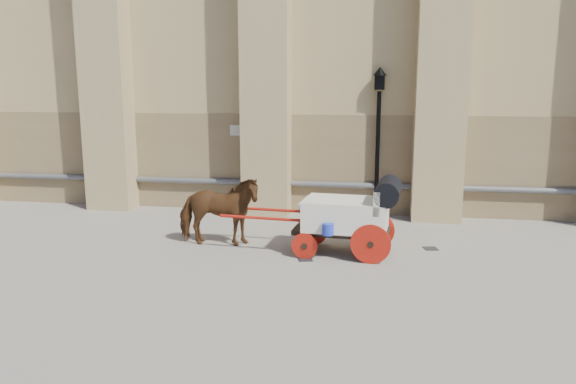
# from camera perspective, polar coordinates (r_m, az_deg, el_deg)

# --- Properties ---
(ground) EXTENTS (90.00, 90.00, 0.00)m
(ground) POSITION_cam_1_polar(r_m,az_deg,el_deg) (13.61, -0.98, -5.78)
(ground) COLOR gray
(ground) RESTS_ON ground
(horse) EXTENTS (2.12, 1.09, 1.73)m
(horse) POSITION_cam_1_polar(r_m,az_deg,el_deg) (13.76, -7.09, -1.94)
(horse) COLOR #593317
(horse) RESTS_ON ground
(carriage) EXTENTS (4.23, 1.54, 1.82)m
(carriage) POSITION_cam_1_polar(r_m,az_deg,el_deg) (13.03, 6.52, -2.15)
(carriage) COLOR black
(carriage) RESTS_ON ground
(street_lamp) EXTENTS (0.41, 0.41, 4.38)m
(street_lamp) POSITION_cam_1_polar(r_m,az_deg,el_deg) (16.70, 9.12, 5.43)
(street_lamp) COLOR black
(street_lamp) RESTS_ON ground
(drain_grate_near) EXTENTS (0.39, 0.39, 0.01)m
(drain_grate_near) POSITION_cam_1_polar(r_m,az_deg,el_deg) (12.80, 1.76, -6.85)
(drain_grate_near) COLOR black
(drain_grate_near) RESTS_ON ground
(drain_grate_far) EXTENTS (0.38, 0.38, 0.01)m
(drain_grate_far) POSITION_cam_1_polar(r_m,az_deg,el_deg) (14.02, 14.28, -5.58)
(drain_grate_far) COLOR black
(drain_grate_far) RESTS_ON ground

